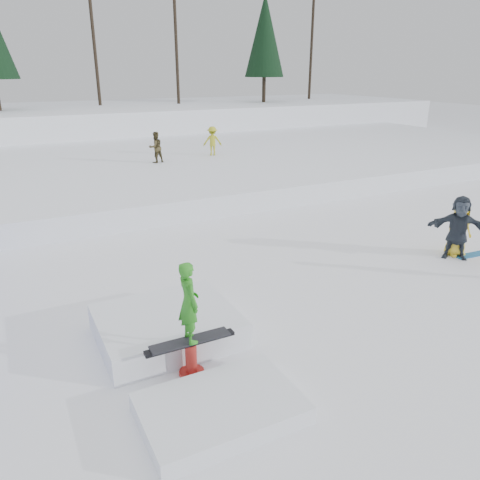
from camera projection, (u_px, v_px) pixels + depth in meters
name	position (u px, v px, depth m)	size (l,w,h in m)	color
ground	(262.00, 322.00, 9.86)	(120.00, 120.00, 0.00)	white
snow_berm	(62.00, 124.00, 34.54)	(60.00, 14.00, 2.40)	white
snow_midrise	(102.00, 168.00, 23.10)	(50.00, 18.00, 0.80)	white
treeline	(144.00, 33.00, 33.59)	(40.24, 4.22, 10.50)	black
walker_olive	(156.00, 147.00, 22.15)	(0.70, 0.55, 1.45)	#3F371D
walker_ygreen	(212.00, 141.00, 24.03)	(0.95, 0.54, 1.46)	gold
spectator_yellow	(459.00, 228.00, 13.14)	(0.79, 0.52, 1.62)	yellow
spectator_dark	(459.00, 228.00, 12.90)	(1.66, 0.53, 1.79)	#2B333E
loose_board_teal	(475.00, 254.00, 13.41)	(1.40, 0.28, 0.03)	#1E5D91
jib_rail_feature	(180.00, 343.00, 8.55)	(2.60, 4.40, 2.11)	white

